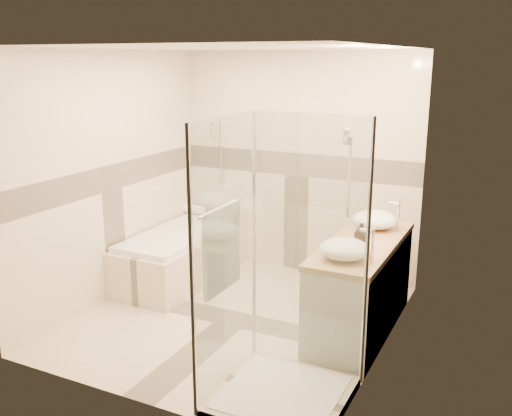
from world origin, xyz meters
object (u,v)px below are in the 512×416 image
at_px(vanity, 361,287).
at_px(amenity_bottle_b, 361,232).
at_px(vessel_sink_far, 344,249).
at_px(shower_enclosure, 272,331).
at_px(vessel_sink_near, 375,219).
at_px(amenity_bottle_a, 360,235).
at_px(bathtub, 182,253).

relative_size(vanity, amenity_bottle_b, 9.69).
bearing_deg(vessel_sink_far, amenity_bottle_b, 90.00).
bearing_deg(shower_enclosure, vessel_sink_near, 81.07).
relative_size(vessel_sink_far, amenity_bottle_a, 2.85).
distance_m(shower_enclosure, amenity_bottle_a, 1.34).
bearing_deg(vessel_sink_near, amenity_bottle_a, -90.00).
distance_m(vanity, shower_enclosure, 1.31).
relative_size(vessel_sink_far, amenity_bottle_b, 2.44).
height_order(vessel_sink_far, amenity_bottle_b, amenity_bottle_b).
bearing_deg(amenity_bottle_a, vanity, 55.91).
relative_size(bathtub, vanity, 1.05).
relative_size(bathtub, vessel_sink_far, 4.16).
bearing_deg(shower_enclosure, vessel_sink_far, 70.77).
bearing_deg(vanity, shower_enclosure, -102.97).
xyz_separation_m(bathtub, vessel_sink_far, (2.13, -0.84, 0.62)).
height_order(bathtub, amenity_bottle_a, amenity_bottle_a).
distance_m(bathtub, vessel_sink_far, 2.37).
bearing_deg(vessel_sink_near, bathtub, -176.93).
relative_size(bathtub, amenity_bottle_a, 11.87).
bearing_deg(vanity, bathtub, 170.75).
bearing_deg(amenity_bottle_a, vessel_sink_near, 90.00).
bearing_deg(shower_enclosure, amenity_bottle_a, 77.61).
bearing_deg(vessel_sink_far, bathtub, 158.51).
height_order(bathtub, vessel_sink_far, vessel_sink_far).
bearing_deg(amenity_bottle_b, vessel_sink_near, 90.00).
xyz_separation_m(bathtub, vanity, (2.15, -0.35, 0.12)).
distance_m(shower_enclosure, vessel_sink_near, 1.81).
bearing_deg(vessel_sink_near, shower_enclosure, -98.93).
height_order(vessel_sink_far, amenity_bottle_a, vessel_sink_far).
xyz_separation_m(vanity, amenity_bottle_b, (-0.02, 0.00, 0.51)).
xyz_separation_m(amenity_bottle_a, amenity_bottle_b, (0.00, 0.03, 0.01)).
xyz_separation_m(bathtub, amenity_bottle_a, (2.13, -0.38, 0.61)).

